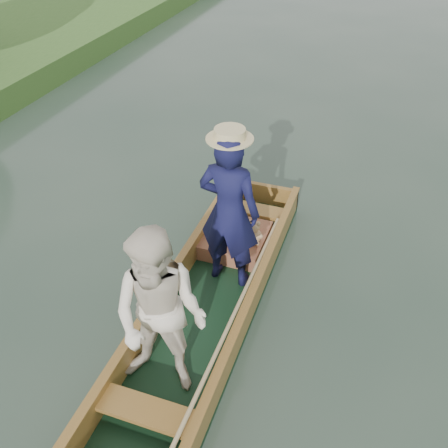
% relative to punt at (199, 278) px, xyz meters
% --- Properties ---
extents(ground, '(120.00, 120.00, 0.00)m').
position_rel_punt_xyz_m(ground, '(0.01, 0.22, -0.79)').
color(ground, '#283D30').
rests_on(ground, ground).
extents(punt, '(1.12, 5.20, 2.17)m').
position_rel_punt_xyz_m(punt, '(0.00, 0.00, 0.00)').
color(punt, black).
rests_on(punt, ground).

